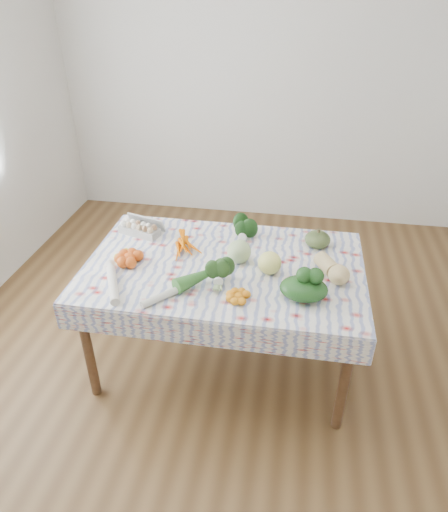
{
  "coord_description": "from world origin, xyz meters",
  "views": [
    {
      "loc": [
        0.39,
        -2.27,
        2.25
      ],
      "look_at": [
        0.0,
        0.0,
        0.82
      ],
      "focal_mm": 32.0,
      "sensor_mm": 36.0,
      "label": 1
    }
  ],
  "objects_px": {
    "butternut_squash": "(332,267)",
    "dining_table": "(224,276)",
    "grapefruit": "(270,263)",
    "egg_carton": "(139,229)",
    "cabbage": "(239,252)",
    "kabocha_squash": "(318,239)"
  },
  "relations": [
    {
      "from": "grapefruit",
      "to": "butternut_squash",
      "type": "bearing_deg",
      "value": 3.85
    },
    {
      "from": "dining_table",
      "to": "grapefruit",
      "type": "distance_m",
      "value": 0.32
    },
    {
      "from": "dining_table",
      "to": "grapefruit",
      "type": "height_order",
      "value": "grapefruit"
    },
    {
      "from": "kabocha_squash",
      "to": "cabbage",
      "type": "distance_m",
      "value": 0.54
    },
    {
      "from": "cabbage",
      "to": "dining_table",
      "type": "bearing_deg",
      "value": -153.1
    },
    {
      "from": "egg_carton",
      "to": "grapefruit",
      "type": "bearing_deg",
      "value": -2.86
    },
    {
      "from": "kabocha_squash",
      "to": "cabbage",
      "type": "xyz_separation_m",
      "value": [
        -0.47,
        -0.26,
        0.02
      ]
    },
    {
      "from": "grapefruit",
      "to": "kabocha_squash",
      "type": "bearing_deg",
      "value": 51.83
    },
    {
      "from": "egg_carton",
      "to": "butternut_squash",
      "type": "bearing_deg",
      "value": 3.45
    },
    {
      "from": "dining_table",
      "to": "kabocha_squash",
      "type": "xyz_separation_m",
      "value": [
        0.55,
        0.3,
        0.14
      ]
    },
    {
      "from": "egg_carton",
      "to": "grapefruit",
      "type": "distance_m",
      "value": 0.95
    },
    {
      "from": "dining_table",
      "to": "egg_carton",
      "type": "relative_size",
      "value": 5.78
    },
    {
      "from": "egg_carton",
      "to": "grapefruit",
      "type": "relative_size",
      "value": 2.04
    },
    {
      "from": "dining_table",
      "to": "butternut_squash",
      "type": "height_order",
      "value": "butternut_squash"
    },
    {
      "from": "dining_table",
      "to": "cabbage",
      "type": "height_order",
      "value": "cabbage"
    },
    {
      "from": "kabocha_squash",
      "to": "cabbage",
      "type": "relative_size",
      "value": 1.13
    },
    {
      "from": "dining_table",
      "to": "kabocha_squash",
      "type": "height_order",
      "value": "kabocha_squash"
    },
    {
      "from": "dining_table",
      "to": "grapefruit",
      "type": "xyz_separation_m",
      "value": [
        0.28,
        -0.05,
        0.15
      ]
    },
    {
      "from": "dining_table",
      "to": "cabbage",
      "type": "xyz_separation_m",
      "value": [
        0.08,
        0.04,
        0.16
      ]
    },
    {
      "from": "butternut_squash",
      "to": "egg_carton",
      "type": "bearing_deg",
      "value": 137.7
    },
    {
      "from": "butternut_squash",
      "to": "dining_table",
      "type": "bearing_deg",
      "value": 148.85
    },
    {
      "from": "egg_carton",
      "to": "grapefruit",
      "type": "xyz_separation_m",
      "value": [
        0.9,
        -0.31,
        0.03
      ]
    }
  ]
}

